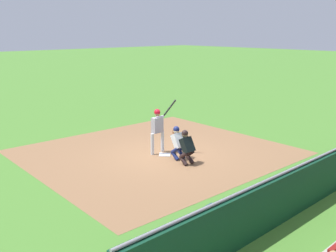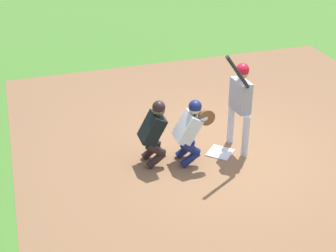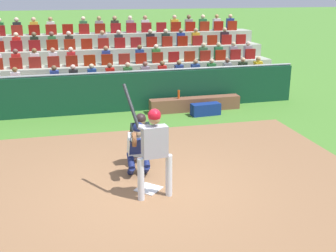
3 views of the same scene
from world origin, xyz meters
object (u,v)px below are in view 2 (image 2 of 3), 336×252
(batter_at_plate, at_px, (240,98))
(home_plate_umpire, at_px, (154,130))
(catcher_crouching, at_px, (191,128))
(home_plate_marker, at_px, (220,152))

(batter_at_plate, bearing_deg, home_plate_umpire, -92.16)
(catcher_crouching, distance_m, home_plate_umpire, 0.66)
(home_plate_marker, bearing_deg, home_plate_umpire, -94.40)
(home_plate_marker, xyz_separation_m, home_plate_umpire, (-0.10, -1.28, 0.68))
(batter_at_plate, xyz_separation_m, home_plate_umpire, (-0.06, -1.65, -0.42))
(batter_at_plate, xyz_separation_m, catcher_crouching, (0.11, -1.01, -0.40))
(batter_at_plate, relative_size, home_plate_umpire, 1.70)
(batter_at_plate, height_order, home_plate_umpire, batter_at_plate)
(home_plate_marker, distance_m, home_plate_umpire, 1.45)
(home_plate_umpire, bearing_deg, catcher_crouching, 74.47)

